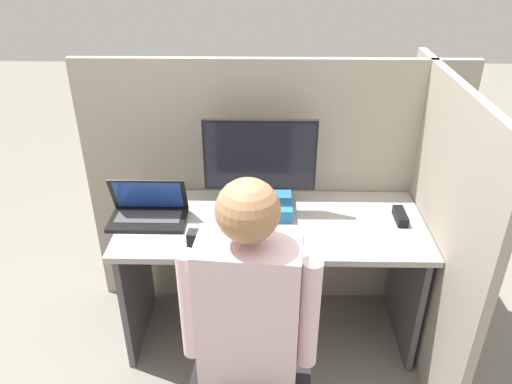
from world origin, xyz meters
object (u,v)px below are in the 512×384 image
object	(u,v)px
stapler	(400,216)
carrot_toy	(257,243)
monitor	(260,158)
office_chair	(248,358)
paper_box	(260,204)
laptop	(148,212)
person	(250,337)

from	to	relation	value
stapler	carrot_toy	distance (m)	0.73
monitor	office_chair	xyz separation A→B (m)	(-0.03, -0.76, -0.50)
paper_box	carrot_toy	bearing A→B (deg)	-91.68
monitor	laptop	size ratio (longest dim) A/B	1.47
office_chair	person	xyz separation A→B (m)	(0.01, -0.16, 0.27)
stapler	office_chair	xyz separation A→B (m)	(-0.72, -0.67, -0.24)
monitor	office_chair	distance (m)	0.91
stapler	office_chair	distance (m)	1.01
office_chair	laptop	bearing A→B (deg)	127.43
laptop	office_chair	bearing A→B (deg)	-52.57
paper_box	person	distance (m)	0.92
stapler	person	xyz separation A→B (m)	(-0.70, -0.83, 0.03)
carrot_toy	person	size ratio (longest dim) A/B	0.11
paper_box	person	world-z (taller)	person
paper_box	stapler	bearing A→B (deg)	-7.24
paper_box	carrot_toy	world-z (taller)	paper_box
person	laptop	bearing A→B (deg)	122.37
paper_box	carrot_toy	distance (m)	0.32
monitor	carrot_toy	world-z (taller)	monitor
paper_box	person	bearing A→B (deg)	-91.33
laptop	stapler	size ratio (longest dim) A/B	2.58
paper_box	carrot_toy	xyz separation A→B (m)	(-0.01, -0.32, -0.01)
monitor	carrot_toy	xyz separation A→B (m)	(-0.01, -0.33, -0.26)
laptop	carrot_toy	world-z (taller)	laptop
laptop	stapler	distance (m)	1.22
laptop	person	size ratio (longest dim) A/B	0.27
stapler	laptop	bearing A→B (deg)	-179.12
monitor	paper_box	bearing A→B (deg)	-90.00
carrot_toy	person	bearing A→B (deg)	-91.15
laptop	stapler	xyz separation A→B (m)	(1.22, 0.02, -0.02)
monitor	laptop	world-z (taller)	monitor
monitor	office_chair	bearing A→B (deg)	-92.60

